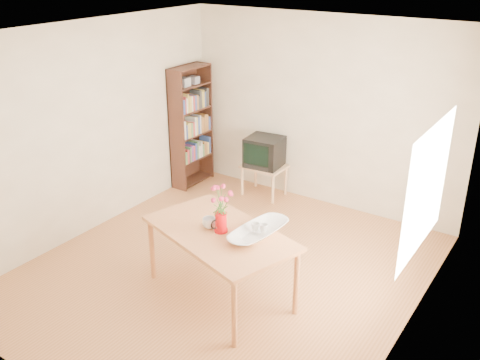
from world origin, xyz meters
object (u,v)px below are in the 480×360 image
Objects in this scene: pitcher at (221,223)px; bowl at (259,214)px; table at (220,238)px; mug at (209,223)px; television at (265,151)px.

bowl reaches higher than pitcher.
table is 0.17m from pitcher.
pitcher is at bearing 38.18° from table.
mug is 0.54m from bowl.
bowl is at bearing 39.89° from pitcher.
pitcher is 0.40m from bowl.
bowl is (0.49, 0.15, 0.18)m from mug.
table is 3.57× the size of bowl.
pitcher is 2.56m from television.
pitcher is 1.51× the size of mug.
television is at bearing 119.96° from bowl.
television is (-0.79, 2.38, -0.13)m from mug.
bowl is (0.35, 0.15, 0.14)m from pitcher.
pitcher is 0.43× the size of bowl.
television is at bearing 128.46° from table.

